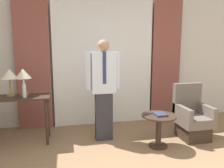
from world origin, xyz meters
TOP-DOWN VIEW (x-y plane):
  - wall_back at (0.00, 3.03)m, footprint 10.00×0.06m
  - curtain_sheer_center at (0.00, 2.90)m, footprint 2.03×0.06m
  - curtain_drape_left at (-1.38, 2.90)m, footprint 0.64×0.06m
  - curtain_drape_right at (1.38, 2.90)m, footprint 0.64×0.06m
  - desk at (-1.57, 2.21)m, footprint 1.04×0.47m
  - table_lamp_left at (-1.67, 2.29)m, footprint 0.26×0.26m
  - table_lamp_right at (-1.47, 2.29)m, footprint 0.26×0.26m
  - bottle_near_edge at (-1.43, 2.11)m, footprint 0.06×0.06m
  - person at (-0.16, 2.06)m, footprint 0.58×0.20m
  - armchair at (1.37, 1.79)m, footprint 0.52×0.57m
  - side_table at (0.65, 1.58)m, footprint 0.55×0.55m
  - book at (0.66, 1.59)m, footprint 0.18×0.23m

SIDE VIEW (x-z plane):
  - armchair at x=1.37m, z-range -0.13..0.82m
  - side_table at x=0.65m, z-range 0.10..0.62m
  - book at x=0.66m, z-range 0.53..0.56m
  - desk at x=-1.57m, z-range 0.25..1.04m
  - bottle_near_edge at x=-1.43m, z-range 0.77..1.05m
  - person at x=-0.16m, z-range 0.08..1.80m
  - table_lamp_left at x=-1.67m, z-range 0.92..1.36m
  - table_lamp_right at x=-1.47m, z-range 0.92..1.36m
  - curtain_sheer_center at x=0.00m, z-range 0.00..2.58m
  - curtain_drape_left at x=-1.38m, z-range 0.00..2.58m
  - curtain_drape_right at x=1.38m, z-range 0.00..2.58m
  - wall_back at x=0.00m, z-range 0.00..2.70m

